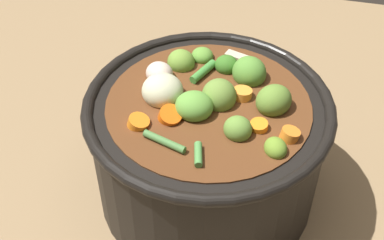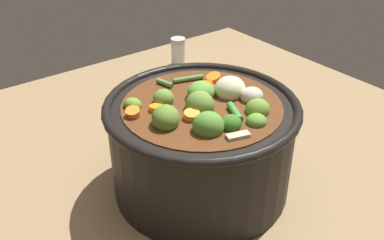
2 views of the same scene
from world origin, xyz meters
name	(u,v)px [view 2 (image 2 of 2)]	position (x,y,z in m)	size (l,w,h in m)	color
ground_plane	(201,185)	(0.00, 0.00, 0.00)	(1.10, 1.10, 0.00)	#8C704C
cooking_pot	(201,143)	(0.00, 0.00, 0.08)	(0.29, 0.29, 0.18)	black
salt_shaker	(178,52)	(0.25, 0.41, 0.04)	(0.04, 0.04, 0.07)	silver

